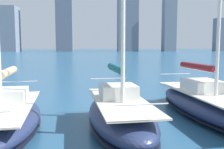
# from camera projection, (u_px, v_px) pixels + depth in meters

# --- Properties ---
(city_skyline) EXTENTS (165.98, 18.18, 47.54)m
(city_skyline) POSITION_uv_depth(u_px,v_px,m) (74.00, 21.00, 160.30)
(city_skyline) COLOR slate
(city_skyline) RESTS_ON ground
(sailboat_maroon) EXTENTS (3.46, 9.08, 12.93)m
(sailboat_maroon) POSITION_uv_depth(u_px,v_px,m) (207.00, 103.00, 12.53)
(sailboat_maroon) COLOR navy
(sailboat_maroon) RESTS_ON ground
(sailboat_teal) EXTENTS (3.10, 6.80, 10.56)m
(sailboat_teal) POSITION_uv_depth(u_px,v_px,m) (120.00, 113.00, 10.37)
(sailboat_teal) COLOR navy
(sailboat_teal) RESTS_ON ground
(sailboat_tan) EXTENTS (3.40, 7.08, 10.71)m
(sailboat_tan) POSITION_uv_depth(u_px,v_px,m) (5.00, 117.00, 10.08)
(sailboat_tan) COLOR navy
(sailboat_tan) RESTS_ON ground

